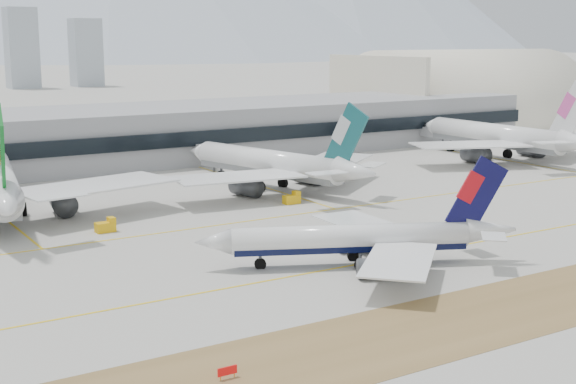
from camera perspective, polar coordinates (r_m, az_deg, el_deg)
ground at (r=130.60m, az=4.67°, el=-4.45°), size 3000.00×3000.00×0.00m
taxiing_airliner at (r=123.81m, az=5.30°, el=-3.36°), size 47.42×40.30×16.95m
widebody_cathay at (r=184.27m, az=-0.94°, el=1.94°), size 58.93×58.78×21.66m
widebody_china_air at (r=238.51m, az=14.94°, el=3.77°), size 67.25×65.52×23.96m
terminal at (r=230.10m, az=-12.63°, el=3.91°), size 280.00×43.10×15.00m
hangar at (r=331.23m, az=12.28°, el=4.71°), size 91.00×60.00×60.00m
hold_sign_left at (r=84.52m, az=-4.34°, el=-12.58°), size 2.20×0.15×1.35m
gse_b at (r=148.47m, az=-12.81°, el=-2.39°), size 3.55×2.00×2.60m
gse_c at (r=169.40m, az=0.30°, el=-0.48°), size 3.55×2.00×2.60m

